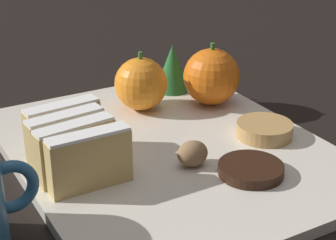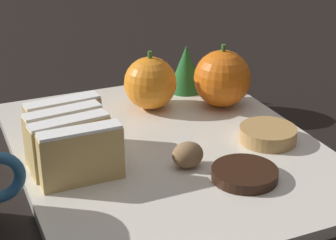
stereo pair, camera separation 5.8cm
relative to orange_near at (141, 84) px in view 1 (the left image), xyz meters
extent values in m
plane|color=black|center=(-0.02, -0.10, -0.04)|extent=(6.00, 6.00, 0.00)
cube|color=silver|center=(-0.02, -0.10, -0.04)|extent=(0.31, 0.38, 0.01)
cube|color=tan|center=(-0.12, -0.14, -0.01)|extent=(0.08, 0.02, 0.05)
cube|color=white|center=(-0.12, -0.14, 0.02)|extent=(0.08, 0.02, 0.00)
cube|color=tan|center=(-0.13, -0.12, -0.01)|extent=(0.08, 0.03, 0.05)
cube|color=white|center=(-0.13, -0.12, 0.02)|extent=(0.08, 0.03, 0.00)
cube|color=tan|center=(-0.13, -0.09, -0.01)|extent=(0.08, 0.03, 0.05)
cube|color=white|center=(-0.13, -0.09, 0.02)|extent=(0.08, 0.03, 0.00)
cube|color=tan|center=(-0.12, -0.07, -0.01)|extent=(0.08, 0.02, 0.05)
cube|color=white|center=(-0.12, -0.07, 0.02)|extent=(0.08, 0.02, 0.00)
sphere|color=orange|center=(0.00, 0.00, 0.00)|extent=(0.06, 0.06, 0.06)
cylinder|color=#38702D|center=(0.00, 0.00, 0.03)|extent=(0.00, 0.01, 0.01)
sphere|color=orange|center=(0.08, -0.03, 0.00)|extent=(0.07, 0.07, 0.07)
cylinder|color=#38702D|center=(0.08, -0.03, 0.04)|extent=(0.01, 0.01, 0.01)
ellipsoid|color=#8E6B47|center=(-0.02, -0.15, -0.02)|extent=(0.03, 0.03, 0.03)
cylinder|color=black|center=(0.02, -0.20, -0.03)|extent=(0.06, 0.06, 0.01)
cylinder|color=tan|center=(0.08, -0.14, -0.02)|extent=(0.06, 0.06, 0.02)
cone|color=#23662D|center=(0.06, 0.04, 0.00)|extent=(0.05, 0.05, 0.06)
torus|color=#2D6693|center=(-0.20, -0.16, 0.00)|extent=(0.05, 0.01, 0.05)
camera|label=1|loc=(-0.28, -0.57, 0.24)|focal=60.00mm
camera|label=2|loc=(-0.23, -0.59, 0.24)|focal=60.00mm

